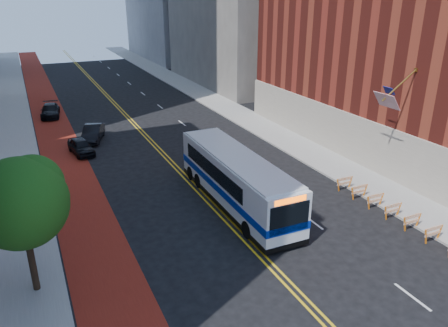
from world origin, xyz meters
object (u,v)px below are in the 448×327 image
(street_tree, at_px, (21,199))
(transit_bus, at_px, (235,179))
(car_b, at_px, (93,133))
(car_a, at_px, (81,146))
(car_c, at_px, (50,111))

(street_tree, height_order, transit_bus, street_tree)
(car_b, bearing_deg, street_tree, -86.42)
(car_a, height_order, car_b, car_b)
(street_tree, relative_size, transit_bus, 0.52)
(car_a, xyz_separation_m, car_c, (-1.38, 14.12, 0.02))
(car_a, bearing_deg, transit_bus, -69.96)
(car_a, relative_size, car_c, 0.83)
(street_tree, xyz_separation_m, car_b, (6.30, 22.03, -4.16))
(transit_bus, distance_m, car_a, 16.61)
(street_tree, xyz_separation_m, car_a, (4.71, 18.72, -4.24))
(car_b, bearing_deg, car_a, -96.06)
(street_tree, distance_m, transit_bus, 13.78)
(street_tree, height_order, car_b, street_tree)
(car_b, bearing_deg, transit_bus, -50.51)
(transit_bus, bearing_deg, car_a, 119.39)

